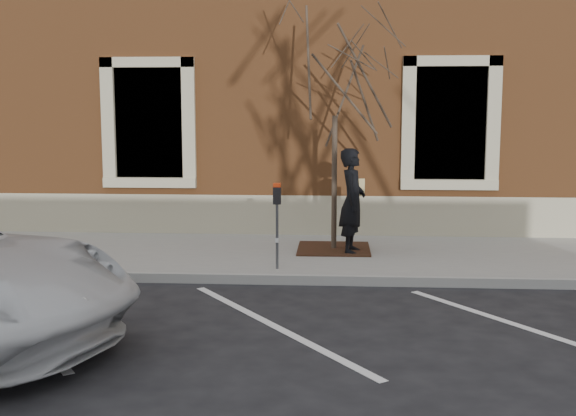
{
  "coord_description": "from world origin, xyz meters",
  "views": [
    {
      "loc": [
        0.76,
        -10.9,
        2.71
      ],
      "look_at": [
        0.0,
        0.6,
        1.1
      ],
      "focal_mm": 45.0,
      "sensor_mm": 36.0,
      "label": 1
    }
  ],
  "objects": [
    {
      "name": "ground",
      "position": [
        0.0,
        0.0,
        0.0
      ],
      "size": [
        120.0,
        120.0,
        0.0
      ],
      "primitive_type": "plane",
      "color": "#28282B",
      "rests_on": "ground"
    },
    {
      "name": "sidewalk_near",
      "position": [
        0.0,
        1.75,
        0.07
      ],
      "size": [
        40.0,
        3.5,
        0.15
      ],
      "primitive_type": "cube",
      "color": "#9E9D95",
      "rests_on": "ground"
    },
    {
      "name": "curb_near",
      "position": [
        0.0,
        -0.05,
        0.07
      ],
      "size": [
        40.0,
        0.12,
        0.15
      ],
      "primitive_type": "cube",
      "color": "#9E9E99",
      "rests_on": "ground"
    },
    {
      "name": "parking_stripes",
      "position": [
        0.0,
        -2.2,
        0.0
      ],
      "size": [
        28.0,
        4.4,
        0.01
      ],
      "primitive_type": null,
      "color": "silver",
      "rests_on": "ground"
    },
    {
      "name": "building_civic",
      "position": [
        0.0,
        7.74,
        4.0
      ],
      "size": [
        40.0,
        8.62,
        8.0
      ],
      "color": "brown",
      "rests_on": "ground"
    },
    {
      "name": "man",
      "position": [
        1.06,
        1.71,
        1.08
      ],
      "size": [
        0.55,
        0.74,
        1.85
      ],
      "primitive_type": "imported",
      "rotation": [
        0.0,
        0.0,
        1.41
      ],
      "color": "black",
      "rests_on": "sidewalk_near"
    },
    {
      "name": "parking_meter",
      "position": [
        -0.16,
        0.36,
        1.11
      ],
      "size": [
        0.13,
        0.1,
        1.38
      ],
      "rotation": [
        0.0,
        0.0,
        -0.18
      ],
      "color": "#595B60",
      "rests_on": "sidewalk_near"
    },
    {
      "name": "tree_grate",
      "position": [
        0.74,
        1.99,
        0.17
      ],
      "size": [
        1.3,
        1.3,
        0.03
      ],
      "primitive_type": "cube",
      "color": "#3E1C14",
      "rests_on": "sidewalk_near"
    },
    {
      "name": "sapling",
      "position": [
        0.74,
        1.99,
        3.22
      ],
      "size": [
        2.63,
        2.63,
        4.39
      ],
      "color": "#4E3B2F",
      "rests_on": "sidewalk_near"
    }
  ]
}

